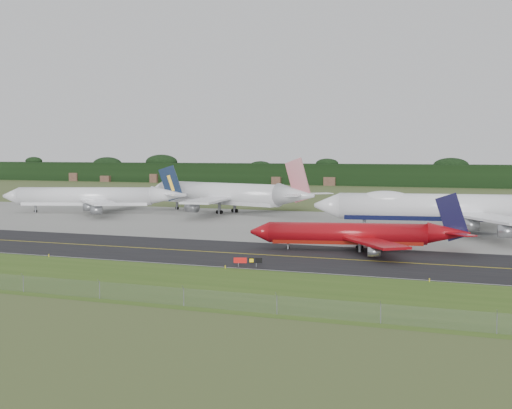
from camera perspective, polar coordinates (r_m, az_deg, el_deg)
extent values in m
plane|color=#415025|center=(133.32, 1.43, -3.83)|extent=(600.00, 600.00, 0.00)
cube|color=#365619|center=(101.59, -5.43, -6.37)|extent=(400.00, 30.00, 0.01)
cube|color=black|center=(129.60, 0.82, -4.06)|extent=(400.00, 32.00, 0.02)
cube|color=gray|center=(181.70, 6.98, -1.71)|extent=(400.00, 78.00, 0.01)
cube|color=yellow|center=(129.60, 0.82, -4.05)|extent=(400.00, 0.40, 0.00)
cube|color=silver|center=(115.40, -1.92, -5.07)|extent=(400.00, 0.25, 0.00)
plane|color=slate|center=(90.21, -9.21, -7.04)|extent=(320.00, 0.00, 320.00)
cylinder|color=slate|center=(90.21, -9.21, -7.04)|extent=(0.10, 0.10, 2.20)
cube|color=black|center=(401.72, 15.08, 2.24)|extent=(700.00, 24.00, 12.00)
cylinder|color=white|center=(170.54, 14.86, -0.20)|extent=(48.72, 14.81, 6.15)
cube|color=black|center=(170.70, 14.85, -0.87)|extent=(46.06, 12.86, 2.15)
cone|color=white|center=(170.93, 5.71, -0.07)|extent=(7.06, 7.14, 6.15)
ellipsoid|color=white|center=(170.07, 10.31, 0.43)|extent=(13.28, 7.41, 3.92)
cube|color=white|center=(157.82, 18.22, -1.01)|extent=(23.00, 27.39, 0.53)
cube|color=white|center=(184.95, 17.18, -0.25)|extent=(15.35, 28.71, 0.53)
cylinder|color=gray|center=(158.14, 16.82, -1.58)|extent=(3.77, 3.15, 2.58)
cylinder|color=gray|center=(184.13, 16.02, -0.77)|extent=(3.77, 3.15, 2.58)
cylinder|color=gray|center=(147.06, 19.43, -2.06)|extent=(3.77, 3.15, 2.58)
cylinder|color=gray|center=(196.48, 17.34, -0.50)|extent=(3.77, 3.15, 2.58)
cylinder|color=black|center=(170.81, 8.65, -1.92)|extent=(1.18, 0.69, 1.11)
cylinder|color=slate|center=(167.82, 16.23, -1.64)|extent=(1.00, 1.00, 4.11)
cylinder|color=black|center=(167.97, 16.22, -2.15)|extent=(1.19, 0.74, 1.11)
cylinder|color=slate|center=(174.52, 16.03, -1.41)|extent=(1.00, 1.00, 4.11)
cylinder|color=black|center=(174.67, 16.02, -1.90)|extent=(1.19, 0.74, 1.11)
cylinder|color=maroon|center=(136.40, 7.30, -2.29)|extent=(29.83, 10.79, 4.02)
cube|color=maroon|center=(136.55, 7.30, -2.84)|extent=(28.15, 9.47, 1.41)
cone|color=maroon|center=(137.66, 0.33, -2.20)|extent=(4.54, 4.77, 4.02)
cone|color=maroon|center=(137.38, 15.17, -2.23)|extent=(8.56, 5.73, 4.02)
cube|color=maroon|center=(128.29, 9.52, -3.04)|extent=(14.48, 16.30, 0.45)
cube|color=maroon|center=(144.72, 9.37, -2.22)|extent=(8.58, 17.29, 0.45)
cube|color=black|center=(137.16, 15.42, -0.97)|extent=(6.25, 1.78, 9.15)
cylinder|color=gray|center=(124.51, 9.42, -3.77)|extent=(2.53, 2.15, 1.69)
cylinder|color=gray|center=(148.77, 9.22, -2.47)|extent=(2.53, 2.15, 1.69)
cylinder|color=black|center=(137.38, 2.57, -3.44)|extent=(0.78, 0.48, 0.72)
cylinder|color=slate|center=(134.46, 8.30, -3.36)|extent=(0.68, 0.68, 2.07)
cylinder|color=black|center=(134.55, 8.29, -3.64)|extent=(0.79, 0.52, 0.72)
cylinder|color=slate|center=(138.85, 8.29, -3.12)|extent=(0.68, 0.68, 2.07)
cylinder|color=black|center=(138.94, 8.29, -3.40)|extent=(0.79, 0.52, 0.72)
cylinder|color=white|center=(225.28, -13.50, 0.65)|extent=(40.45, 19.03, 5.51)
cube|color=white|center=(225.39, -13.49, 0.19)|extent=(38.06, 17.04, 1.93)
cone|color=white|center=(232.44, -18.99, 0.64)|extent=(6.68, 6.92, 5.51)
cone|color=white|center=(219.83, -6.97, 0.76)|extent=(12.04, 8.84, 5.51)
cube|color=white|center=(211.62, -12.43, 0.18)|extent=(22.50, 22.62, 0.49)
cube|color=white|center=(235.39, -10.96, 0.60)|extent=(9.62, 25.08, 0.49)
cube|color=#0B1932|center=(219.55, -6.82, 1.70)|extent=(7.41, 3.02, 11.12)
cylinder|color=gray|center=(213.05, -13.22, -0.21)|extent=(3.61, 3.19, 2.31)
cylinder|color=gray|center=(235.71, -11.75, 0.23)|extent=(3.61, 3.19, 2.31)
cylinder|color=gray|center=(201.52, -12.64, -0.45)|extent=(3.61, 3.19, 2.31)
cylinder|color=gray|center=(244.98, -10.03, 0.40)|extent=(3.61, 3.19, 2.31)
cylinder|color=black|center=(230.20, -17.22, -0.51)|extent=(1.08, 0.76, 0.99)
cylinder|color=slate|center=(221.74, -12.87, -0.28)|extent=(0.99, 0.99, 3.49)
cylinder|color=black|center=(221.83, -12.86, -0.60)|extent=(1.10, 0.80, 0.99)
cylinder|color=slate|center=(227.59, -12.48, -0.16)|extent=(0.99, 0.99, 3.49)
cylinder|color=black|center=(227.68, -12.48, -0.47)|extent=(1.10, 0.80, 0.99)
cylinder|color=silver|center=(220.22, -3.07, 0.91)|extent=(46.61, 19.81, 6.49)
cube|color=silver|center=(220.35, -3.06, 0.37)|extent=(43.90, 17.58, 2.27)
cone|color=silver|center=(238.45, -7.80, 1.13)|extent=(7.48, 7.91, 6.49)
cone|color=silver|center=(201.85, 3.22, 0.75)|extent=(13.69, 9.80, 6.49)
cube|color=silver|center=(204.89, -3.83, 0.35)|extent=(12.12, 27.69, 0.58)
cube|color=silver|center=(225.37, 0.75, 0.70)|extent=(24.16, 25.56, 0.58)
cube|color=#B60D21|center=(201.22, 3.40, 1.94)|extent=(8.72, 3.10, 12.91)
cylinder|color=gray|center=(200.61, -5.14, -0.25)|extent=(4.18, 3.64, 2.73)
cylinder|color=gray|center=(230.80, 1.65, 0.34)|extent=(4.18, 3.64, 2.73)
cylinder|color=black|center=(232.72, -6.33, -0.28)|extent=(1.27, 0.84, 1.17)
cylinder|color=slate|center=(215.35, -2.95, -0.23)|extent=(1.13, 1.13, 4.10)
cylinder|color=black|center=(215.47, -2.94, -0.61)|extent=(1.29, 0.90, 1.17)
cylinder|color=slate|center=(220.74, -1.72, -0.11)|extent=(1.13, 1.13, 4.10)
cylinder|color=black|center=(220.85, -1.72, -0.49)|extent=(1.29, 0.90, 1.17)
cylinder|color=slate|center=(116.02, -1.41, -4.86)|extent=(0.12, 0.12, 0.68)
cylinder|color=slate|center=(115.86, 0.02, -4.88)|extent=(0.12, 0.12, 0.68)
cube|color=#A40E0C|center=(115.89, -1.27, -4.49)|extent=(2.07, 0.86, 0.87)
cube|color=black|center=(115.78, -0.36, -4.49)|extent=(0.97, 0.48, 0.87)
cube|color=black|center=(115.73, 0.21, -4.50)|extent=(1.15, 0.54, 0.87)
cylinder|color=yellow|center=(132.45, -16.25, -3.94)|extent=(0.16, 0.16, 0.50)
cylinder|color=yellow|center=(114.77, -2.48, -5.01)|extent=(0.16, 0.16, 0.50)
cylinder|color=yellow|center=(105.99, 13.70, -5.90)|extent=(0.16, 0.16, 0.50)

